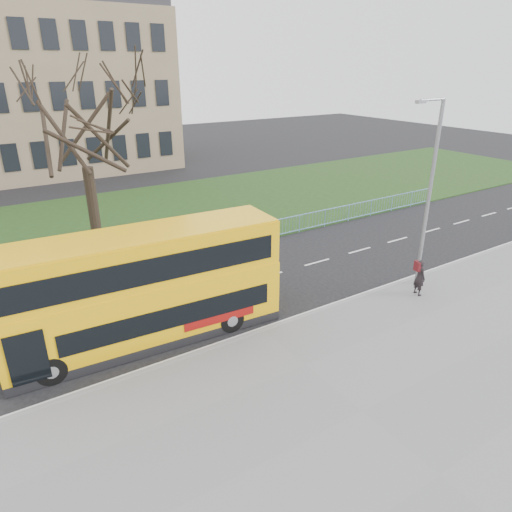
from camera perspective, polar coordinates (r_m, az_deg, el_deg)
The scene contains 9 objects.
ground at distance 18.59m, azimuth -1.79°, elevation -7.38°, with size 120.00×120.00×0.00m, color black.
pavement at distance 14.26m, azimuth 13.10°, elevation -18.56°, with size 80.00×10.50×0.12m, color slate.
kerb at distance 17.43m, azimuth 0.87°, elevation -9.35°, with size 80.00×0.20×0.14m, color gray.
grass_verge at distance 30.74m, azimuth -15.68°, elevation 4.32°, with size 80.00×15.40×0.08m, color #1A3613.
guard_railing at distance 23.70m, azimuth -10.05°, elevation 0.66°, with size 40.00×0.12×1.10m, color #78AAD6, non-canonical shape.
bare_tree at distance 24.70m, azimuth -20.61°, elevation 12.32°, with size 7.52×7.52×10.74m, color black, non-canonical shape.
yellow_bus at distance 16.54m, azimuth -13.69°, elevation -3.54°, with size 9.85×2.89×4.08m.
pedestrian at distance 20.79m, azimuth 19.76°, elevation -2.53°, with size 0.59×0.38×1.61m, color black.
street_lamp at distance 20.61m, azimuth 20.77°, elevation 7.82°, with size 1.71×0.22×8.04m.
Camera 1 is at (-8.18, -13.84, 9.34)m, focal length 32.00 mm.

